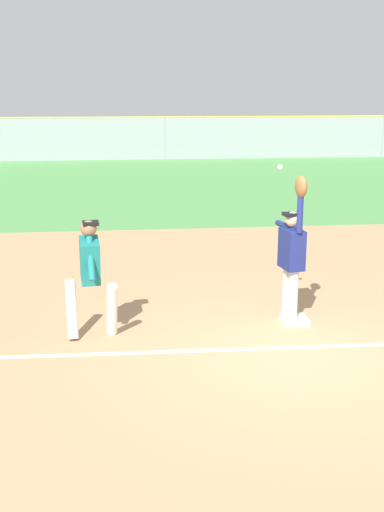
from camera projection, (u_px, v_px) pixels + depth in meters
name	position (u px, v px, depth m)	size (l,w,h in m)	color
ground_plane	(292.00, 355.00, 8.70)	(77.04, 77.04, 0.00)	tan
outfield_grass	(180.00, 183.00, 24.64)	(45.39, 16.73, 0.01)	#4C8C47
chalk_foul_line	(20.00, 357.00, 8.63)	(12.00, 0.10, 0.01)	white
first_base	(295.00, 320.00, 9.91)	(0.38, 0.38, 0.08)	white
fielder	(292.00, 251.00, 9.65)	(0.34, 0.90, 2.28)	silver
runner	(90.00, 271.00, 9.06)	(0.77, 0.85, 1.72)	white
baseball	(280.00, 167.00, 9.39)	(0.07, 0.07, 0.07)	white
outfield_fence	(165.00, 138.00, 32.42)	(45.47, 0.08, 2.13)	#93999E
parked_car_tan	(96.00, 141.00, 35.65)	(4.53, 2.38, 1.25)	tan
parked_car_green	(177.00, 140.00, 36.32)	(4.53, 2.37, 1.25)	#1E6B33
parked_car_blue	(262.00, 140.00, 36.46)	(4.52, 2.36, 1.25)	#23389E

